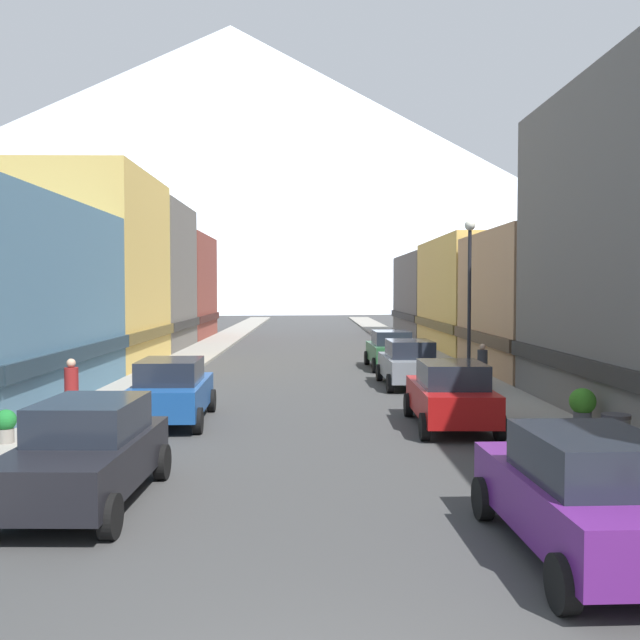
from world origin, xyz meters
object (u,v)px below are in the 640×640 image
car_right_1 (451,394)px  trash_bin_right (616,438)px  pedestrian_0 (72,394)px  potted_plant_1 (583,405)px  car_left_0 (87,452)px  car_left_1 (172,390)px  car_right_0 (584,494)px  potted_plant_0 (6,424)px  streetlamp_right (469,281)px  car_right_3 (391,349)px  pedestrian_1 (482,368)px  car_right_2 (409,363)px

car_right_1 → trash_bin_right: (2.55, -4.34, -0.26)m
pedestrian_0 → potted_plant_1: bearing=-3.5°
potted_plant_1 → car_left_0: bearing=-152.1°
car_left_0 → car_left_1: size_ratio=1.00×
car_left_0 → car_right_0: 8.03m
potted_plant_0 → pedestrian_0: 2.47m
car_right_0 → streetlamp_right: size_ratio=0.76×
car_right_1 → potted_plant_1: size_ratio=4.29×
pedestrian_0 → potted_plant_0: bearing=-107.9°
car_right_3 → potted_plant_1: size_ratio=4.31×
car_left_1 → pedestrian_1: (10.05, 5.70, -0.02)m
potted_plant_0 → pedestrian_1: 15.99m
car_right_2 → pedestrian_1: (2.45, -1.48, -0.02)m
car_right_3 → pedestrian_1: 7.95m
trash_bin_right → streetlamp_right: streetlamp_right is taller
car_right_3 → streetlamp_right: 9.97m
pedestrian_0 → pedestrian_1: size_ratio=1.08×
pedestrian_0 → car_right_2: bearing=38.9°
car_right_1 → pedestrian_1: car_right_1 is taller
car_left_0 → pedestrian_1: (10.05, 13.16, -0.02)m
car_left_0 → car_right_0: (7.60, -2.60, 0.00)m
car_left_0 → car_right_1: (7.60, 6.61, 0.00)m
trash_bin_right → car_left_1: bearing=152.9°
car_left_0 → car_left_1: 7.46m
car_right_1 → potted_plant_0: bearing=-167.5°
car_left_0 → car_right_2: 16.49m
car_right_2 → pedestrian_1: bearing=-31.1°
car_left_0 → pedestrian_0: size_ratio=2.57×
car_left_0 → pedestrian_1: car_left_0 is taller
car_right_1 → potted_plant_1: car_right_1 is taller
car_right_0 → streetlamp_right: 14.38m
car_right_3 → pedestrian_1: size_ratio=2.79×
car_right_2 → streetlamp_right: bearing=-64.7°
pedestrian_1 → streetlamp_right: (-0.90, -1.79, 3.10)m
potted_plant_1 → pedestrian_0: bearing=176.5°
potted_plant_0 → pedestrian_1: (13.25, 8.94, 0.30)m
car_right_1 → potted_plant_1: 3.33m
car_left_1 → car_right_2: size_ratio=1.01×
car_right_0 → car_right_1: (-0.00, 9.21, 0.00)m
streetlamp_right → potted_plant_1: bearing=-73.7°
car_left_1 → car_right_1: 7.64m
potted_plant_0 → streetlamp_right: size_ratio=0.13×
pedestrian_0 → pedestrian_1: (12.50, 6.62, -0.07)m
car_left_0 → car_right_1: same height
pedestrian_1 → streetlamp_right: size_ratio=0.27×
trash_bin_right → potted_plant_0: (-13.35, 1.95, -0.06)m
car_right_0 → pedestrian_1: 15.94m
car_right_0 → potted_plant_1: (3.20, 8.32, -0.16)m
trash_bin_right → potted_plant_1: potted_plant_1 is taller
potted_plant_0 → pedestrian_0: bearing=72.1°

